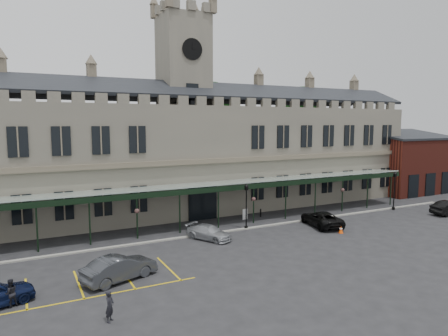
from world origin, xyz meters
name	(u,v)px	position (x,y,z in m)	size (l,w,h in m)	color
ground	(258,248)	(0.00, 0.00, 0.00)	(140.00, 140.00, 0.00)	black
station_building	(185,155)	(0.00, 15.91, 6.47)	(60.00, 10.36, 17.30)	#5E594E
clock_tower	(184,97)	(0.00, 16.00, 13.11)	(5.60, 5.60, 24.80)	#5E594E
canopy	(217,203)	(0.00, 7.46, 2.40)	(50.00, 4.10, 4.30)	#8C9E93
brick_annex	(406,164)	(34.00, 12.97, 4.16)	(12.40, 8.36, 9.23)	#5B1D15
kerb	(226,231)	(0.00, 5.50, 0.06)	(60.00, 0.40, 0.12)	gray
parking_markings	(80,287)	(-14.00, -1.50, 0.00)	(16.00, 6.00, 0.01)	gold
tree_behind_mid	(213,104)	(8.00, 25.00, 12.81)	(6.00, 6.00, 16.00)	#332314
tree_behind_right	(303,106)	(24.00, 25.00, 12.81)	(6.00, 6.00, 16.00)	#332314
lamp_post_mid	(246,202)	(2.18, 5.56, 2.65)	(0.42, 0.42, 4.48)	black
lamp_post_right	(394,187)	(21.97, 5.01, 2.73)	(0.43, 0.43, 4.60)	black
traffic_cone	(341,230)	(9.28, 0.28, 0.33)	(0.42, 0.42, 0.67)	#FF4D08
sign_board	(245,214)	(4.00, 8.92, 0.55)	(0.65, 0.18, 1.13)	black
bollard_left	(180,223)	(-3.28, 9.09, 0.41)	(0.14, 0.14, 0.81)	black
bollard_right	(261,213)	(6.13, 9.19, 0.43)	(0.15, 0.15, 0.87)	black
car_left_b	(120,268)	(-11.52, -1.55, 0.81)	(1.72, 4.94, 1.63)	#323439
car_taxi	(209,232)	(-2.49, 4.07, 0.62)	(1.74, 4.29, 1.24)	#A1A4A9
car_van	(321,219)	(9.35, 3.08, 0.74)	(2.46, 5.34, 1.48)	black
person_a	(110,306)	(-13.20, -6.80, 0.83)	(0.60, 0.40, 1.65)	black
person_b	(10,293)	(-17.78, -2.60, 0.80)	(0.78, 0.61, 1.60)	black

